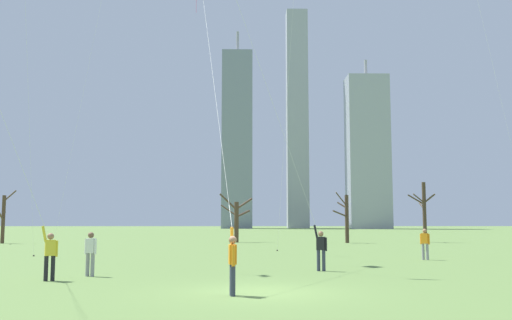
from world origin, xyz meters
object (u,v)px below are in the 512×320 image
(kite_flyer_midfield_center_purple, at_px, (299,185))
(bare_tree_rightmost, at_px, (3,218))
(kite_flyer_foreground_left_pink, at_px, (221,158))
(bare_tree_right_of_center, at_px, (237,218))
(bystander_far_off_by_trees, at_px, (425,243))
(bare_tree_far_right_edge, at_px, (424,210))
(bystander_watching_nearby, at_px, (90,252))
(kite_flyer_foreground_right_white, at_px, (17,165))
(bare_tree_leftmost, at_px, (346,217))

(kite_flyer_midfield_center_purple, bearing_deg, bare_tree_rightmost, 130.55)
(kite_flyer_foreground_left_pink, height_order, bare_tree_right_of_center, kite_flyer_foreground_left_pink)
(bystander_far_off_by_trees, height_order, bare_tree_rightmost, bare_tree_rightmost)
(bare_tree_rightmost, height_order, bare_tree_far_right_edge, bare_tree_far_right_edge)
(bystander_watching_nearby, xyz_separation_m, bare_tree_far_right_edge, (22.74, 32.62, 2.11))
(bystander_watching_nearby, bearing_deg, kite_flyer_foreground_right_white, -134.44)
(bystander_far_off_by_trees, distance_m, bare_tree_right_of_center, 26.43)
(bystander_watching_nearby, relative_size, bare_tree_far_right_edge, 0.28)
(kite_flyer_foreground_right_white, bearing_deg, bare_tree_rightmost, 113.74)
(kite_flyer_foreground_right_white, relative_size, bystander_far_off_by_trees, 13.01)
(bare_tree_right_of_center, relative_size, bare_tree_leftmost, 0.99)
(bystander_watching_nearby, distance_m, bare_tree_right_of_center, 33.21)
(bare_tree_right_of_center, bearing_deg, bystander_far_off_by_trees, -67.02)
(kite_flyer_foreground_left_pink, relative_size, bystander_far_off_by_trees, 10.10)
(bare_tree_far_right_edge, bearing_deg, bystander_watching_nearby, -124.88)
(kite_flyer_midfield_center_purple, xyz_separation_m, kite_flyer_foreground_left_pink, (-3.06, -4.64, 0.62))
(bare_tree_rightmost, distance_m, bare_tree_far_right_edge, 39.17)
(bare_tree_right_of_center, height_order, bare_tree_far_right_edge, bare_tree_far_right_edge)
(kite_flyer_midfield_center_purple, bearing_deg, kite_flyer_foreground_left_pink, -123.38)
(bystander_far_off_by_trees, bearing_deg, kite_flyer_foreground_right_white, -148.33)
(kite_flyer_foreground_right_white, distance_m, bare_tree_rightmost, 35.74)
(bystander_far_off_by_trees, relative_size, bare_tree_rightmost, 0.33)
(bystander_far_off_by_trees, distance_m, bare_tree_rightmost, 38.52)
(kite_flyer_midfield_center_purple, height_order, bystander_far_off_by_trees, kite_flyer_midfield_center_purple)
(bystander_watching_nearby, bearing_deg, kite_flyer_midfield_center_purple, 15.37)
(bare_tree_rightmost, bearing_deg, bare_tree_right_of_center, 5.88)
(kite_flyer_midfield_center_purple, relative_size, bare_tree_rightmost, 3.15)
(bystander_watching_nearby, bearing_deg, bare_tree_far_right_edge, 55.12)
(kite_flyer_foreground_left_pink, bearing_deg, bare_tree_rightmost, 122.75)
(bare_tree_right_of_center, distance_m, bare_tree_rightmost, 21.32)
(bare_tree_right_of_center, xyz_separation_m, bare_tree_rightmost, (-21.20, -2.18, -0.00))
(bystander_watching_nearby, xyz_separation_m, bare_tree_right_of_center, (4.82, 32.82, 1.41))
(bare_tree_leftmost, bearing_deg, bare_tree_far_right_edge, 9.48)
(kite_flyer_foreground_right_white, height_order, bare_tree_right_of_center, kite_flyer_foreground_right_white)
(kite_flyer_foreground_right_white, distance_m, bare_tree_leftmost, 37.50)
(kite_flyer_foreground_left_pink, height_order, bare_tree_far_right_edge, kite_flyer_foreground_left_pink)
(kite_flyer_foreground_left_pink, distance_m, bare_tree_far_right_edge, 39.36)
(bare_tree_rightmost, bearing_deg, bystander_far_off_by_trees, -35.07)
(kite_flyer_midfield_center_purple, bearing_deg, bare_tree_far_right_edge, 64.10)
(kite_flyer_foreground_left_pink, distance_m, bare_tree_right_of_center, 35.32)
(bystander_watching_nearby, bearing_deg, bare_tree_rightmost, 118.13)
(kite_flyer_foreground_right_white, xyz_separation_m, bare_tree_leftmost, (17.03, 33.37, -1.56))
(bare_tree_leftmost, bearing_deg, bystander_watching_nearby, -115.62)
(kite_flyer_foreground_right_white, distance_m, kite_flyer_midfield_center_purple, 10.84)
(bystander_far_off_by_trees, bearing_deg, bare_tree_rightmost, 144.93)
(bare_tree_leftmost, bearing_deg, kite_flyer_foreground_right_white, -117.03)
(kite_flyer_foreground_left_pink, bearing_deg, bystander_far_off_by_trees, 47.04)
(bystander_far_off_by_trees, relative_size, bare_tree_far_right_edge, 0.28)
(kite_flyer_foreground_left_pink, bearing_deg, bare_tree_far_right_edge, 63.04)
(kite_flyer_midfield_center_purple, distance_m, bare_tree_far_right_edge, 33.83)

